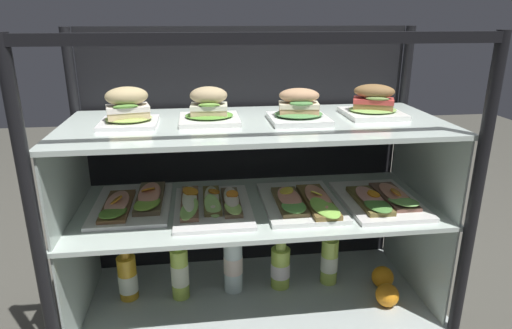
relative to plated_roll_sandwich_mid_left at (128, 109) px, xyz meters
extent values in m
cube|color=#48463E|center=(0.39, -0.01, -0.75)|extent=(6.00, 6.00, 0.02)
cube|color=#B3BDBA|center=(0.39, -0.01, -0.72)|extent=(1.26, 0.56, 0.04)
cylinder|color=black|center=(-0.22, -0.27, -0.25)|extent=(0.04, 0.04, 0.98)
cylinder|color=black|center=(1.01, -0.27, -0.25)|extent=(0.04, 0.04, 0.98)
cylinder|color=black|center=(-0.22, 0.25, -0.25)|extent=(0.04, 0.04, 0.98)
cylinder|color=black|center=(1.01, 0.25, -0.25)|extent=(0.04, 0.04, 0.98)
cube|color=black|center=(0.39, -0.27, 0.22)|extent=(1.23, 0.03, 0.03)
cube|color=black|center=(0.39, 0.26, -0.23)|extent=(1.19, 0.01, 0.93)
cube|color=silver|center=(-0.20, -0.01, -0.52)|extent=(0.01, 0.48, 0.35)
cube|color=silver|center=(0.98, -0.01, -0.52)|extent=(0.01, 0.48, 0.35)
cube|color=silver|center=(0.39, -0.01, -0.34)|extent=(1.21, 0.50, 0.01)
cube|color=silver|center=(-0.20, -0.01, -0.20)|extent=(0.01, 0.48, 0.27)
cube|color=silver|center=(0.98, -0.01, -0.20)|extent=(0.01, 0.48, 0.27)
cube|color=silver|center=(0.39, -0.01, -0.06)|extent=(1.21, 0.50, 0.01)
cube|color=white|center=(0.00, 0.00, -0.04)|extent=(0.17, 0.17, 0.01)
ellipsoid|color=#A1C859|center=(0.00, 0.00, -0.03)|extent=(0.14, 0.12, 0.02)
cube|color=#DEC387|center=(0.00, 0.00, -0.01)|extent=(0.14, 0.11, 0.02)
cube|color=silver|center=(0.00, 0.00, 0.00)|extent=(0.14, 0.11, 0.02)
ellipsoid|color=#5C933C|center=(0.00, -0.04, 0.02)|extent=(0.08, 0.05, 0.02)
ellipsoid|color=tan|center=(0.00, 0.00, 0.04)|extent=(0.14, 0.11, 0.06)
cube|color=white|center=(0.25, 0.01, -0.04)|extent=(0.19, 0.19, 0.01)
ellipsoid|color=#599736|center=(0.25, 0.01, -0.03)|extent=(0.15, 0.13, 0.01)
cube|color=#D8BC87|center=(0.25, 0.01, -0.02)|extent=(0.12, 0.08, 0.02)
cube|color=beige|center=(0.25, 0.01, 0.00)|extent=(0.12, 0.09, 0.01)
ellipsoid|color=#7AB147|center=(0.25, -0.03, 0.01)|extent=(0.07, 0.03, 0.02)
ellipsoid|color=tan|center=(0.25, 0.01, 0.04)|extent=(0.12, 0.09, 0.06)
cube|color=white|center=(0.53, -0.03, -0.04)|extent=(0.18, 0.18, 0.02)
ellipsoid|color=#528C4B|center=(0.53, -0.03, -0.02)|extent=(0.15, 0.13, 0.02)
cube|color=#DEA878|center=(0.53, -0.03, -0.01)|extent=(0.13, 0.09, 0.02)
cube|color=#F0E6BC|center=(0.53, -0.03, 0.00)|extent=(0.13, 0.09, 0.01)
ellipsoid|color=#4F8A45|center=(0.53, -0.06, 0.02)|extent=(0.08, 0.04, 0.02)
ellipsoid|color=tan|center=(0.53, -0.03, 0.04)|extent=(0.14, 0.09, 0.05)
cube|color=white|center=(0.79, 0.02, -0.04)|extent=(0.19, 0.19, 0.02)
ellipsoid|color=#88B658|center=(0.79, 0.02, -0.03)|extent=(0.16, 0.13, 0.01)
cube|color=#9D7241|center=(0.79, 0.02, -0.01)|extent=(0.14, 0.11, 0.02)
cube|color=#C6413B|center=(0.79, 0.02, 0.00)|extent=(0.15, 0.12, 0.02)
ellipsoid|color=#7B9950|center=(0.79, -0.01, 0.02)|extent=(0.08, 0.05, 0.02)
ellipsoid|color=brown|center=(0.79, 0.02, 0.03)|extent=(0.15, 0.12, 0.05)
cube|color=white|center=(-0.02, 0.02, -0.33)|extent=(0.25, 0.35, 0.01)
cube|color=brown|center=(-0.06, -0.01, -0.31)|extent=(0.09, 0.25, 0.01)
ellipsoid|color=#58872F|center=(-0.06, -0.08, -0.30)|extent=(0.10, 0.14, 0.03)
ellipsoid|color=#EBA290|center=(-0.06, -0.01, -0.30)|extent=(0.07, 0.20, 0.01)
cylinder|color=orange|center=(-0.06, -0.01, -0.29)|extent=(0.05, 0.06, 0.03)
cube|color=brown|center=(0.04, 0.04, -0.31)|extent=(0.09, 0.26, 0.02)
ellipsoid|color=#7DAA3A|center=(0.04, -0.04, -0.30)|extent=(0.11, 0.15, 0.02)
ellipsoid|color=#E99984|center=(0.04, 0.04, -0.30)|extent=(0.07, 0.21, 0.02)
cylinder|color=orange|center=(0.03, 0.05, -0.29)|extent=(0.06, 0.06, 0.03)
cube|color=white|center=(0.25, -0.03, -0.33)|extent=(0.25, 0.35, 0.01)
cube|color=brown|center=(0.17, -0.01, -0.31)|extent=(0.06, 0.27, 0.01)
ellipsoid|color=#91C55E|center=(0.17, -0.09, -0.30)|extent=(0.08, 0.14, 0.03)
ellipsoid|color=silver|center=(0.17, -0.01, -0.30)|extent=(0.05, 0.22, 0.02)
cylinder|color=orange|center=(0.18, 0.01, -0.28)|extent=(0.07, 0.07, 0.02)
cube|color=brown|center=(0.25, 0.00, -0.31)|extent=(0.06, 0.24, 0.01)
ellipsoid|color=#99C76A|center=(0.25, -0.07, -0.30)|extent=(0.07, 0.12, 0.05)
ellipsoid|color=beige|center=(0.25, 0.00, -0.30)|extent=(0.05, 0.19, 0.01)
cylinder|color=orange|center=(0.25, 0.02, -0.29)|extent=(0.05, 0.05, 0.01)
cube|color=brown|center=(0.31, -0.02, -0.32)|extent=(0.06, 0.23, 0.01)
ellipsoid|color=#A8D267|center=(0.31, -0.09, -0.30)|extent=(0.06, 0.12, 0.02)
ellipsoid|color=white|center=(0.31, -0.02, -0.30)|extent=(0.05, 0.19, 0.02)
cylinder|color=orange|center=(0.31, -0.02, -0.29)|extent=(0.04, 0.04, 0.01)
cube|color=white|center=(0.54, -0.03, -0.33)|extent=(0.25, 0.35, 0.01)
cube|color=brown|center=(0.50, -0.05, -0.31)|extent=(0.09, 0.23, 0.01)
ellipsoid|color=#65AF4E|center=(0.50, -0.12, -0.30)|extent=(0.08, 0.12, 0.02)
ellipsoid|color=#F19B85|center=(0.50, -0.05, -0.30)|extent=(0.07, 0.18, 0.02)
cylinder|color=yellow|center=(0.50, -0.02, -0.29)|extent=(0.06, 0.06, 0.01)
cube|color=brown|center=(0.59, -0.07, -0.31)|extent=(0.09, 0.27, 0.02)
ellipsoid|color=#8BC94B|center=(0.59, -0.15, -0.30)|extent=(0.11, 0.15, 0.03)
ellipsoid|color=#E99980|center=(0.59, -0.07, -0.29)|extent=(0.07, 0.22, 0.02)
cylinder|color=yellow|center=(0.59, -0.06, -0.28)|extent=(0.05, 0.05, 0.02)
cube|color=white|center=(0.81, -0.05, -0.33)|extent=(0.25, 0.35, 0.01)
cube|color=brown|center=(0.77, -0.08, -0.31)|extent=(0.09, 0.23, 0.01)
ellipsoid|color=#4F8B3C|center=(0.77, -0.15, -0.30)|extent=(0.09, 0.12, 0.02)
ellipsoid|color=#DF9890|center=(0.77, -0.08, -0.30)|extent=(0.07, 0.18, 0.02)
cylinder|color=orange|center=(0.78, -0.09, -0.29)|extent=(0.06, 0.06, 0.02)
cube|color=brown|center=(0.86, -0.05, -0.31)|extent=(0.09, 0.24, 0.01)
ellipsoid|color=#7FC061|center=(0.86, -0.13, -0.30)|extent=(0.11, 0.14, 0.03)
ellipsoid|color=#F4A389|center=(0.86, -0.05, -0.30)|extent=(0.07, 0.19, 0.01)
cylinder|color=orange|center=(0.86, -0.07, -0.29)|extent=(0.05, 0.06, 0.02)
cylinder|color=gold|center=(-0.06, 0.04, -0.62)|extent=(0.07, 0.07, 0.16)
cylinder|color=white|center=(-0.06, 0.04, -0.64)|extent=(0.07, 0.07, 0.07)
cylinder|color=gold|center=(-0.06, 0.04, -0.52)|extent=(0.03, 0.03, 0.04)
cylinder|color=gold|center=(-0.06, 0.04, -0.49)|extent=(0.04, 0.04, 0.01)
cylinder|color=#B4D54E|center=(0.12, 0.02, -0.60)|extent=(0.06, 0.06, 0.19)
cylinder|color=#E8EECD|center=(0.12, 0.02, -0.60)|extent=(0.06, 0.06, 0.08)
cylinder|color=#AFD948|center=(0.12, 0.02, -0.48)|extent=(0.03, 0.03, 0.04)
cylinder|color=gold|center=(0.12, 0.02, -0.46)|extent=(0.04, 0.04, 0.02)
cylinder|color=white|center=(0.32, 0.04, -0.60)|extent=(0.07, 0.07, 0.20)
cylinder|color=silver|center=(0.32, 0.04, -0.59)|extent=(0.07, 0.07, 0.06)
cylinder|color=white|center=(0.32, 0.04, -0.48)|extent=(0.04, 0.04, 0.03)
cylinder|color=black|center=(0.32, 0.04, -0.46)|extent=(0.04, 0.04, 0.01)
cylinder|color=#B3D44E|center=(0.49, 0.04, -0.62)|extent=(0.07, 0.07, 0.16)
cylinder|color=silver|center=(0.49, 0.04, -0.63)|extent=(0.07, 0.07, 0.05)
cylinder|color=#B0CC55|center=(0.49, 0.04, -0.52)|extent=(0.04, 0.04, 0.04)
cylinder|color=black|center=(0.49, 0.04, -0.49)|extent=(0.04, 0.04, 0.02)
cylinder|color=#B3D354|center=(0.68, 0.05, -0.61)|extent=(0.06, 0.06, 0.18)
cylinder|color=white|center=(0.68, 0.05, -0.62)|extent=(0.06, 0.06, 0.06)
cylinder|color=#AFC843|center=(0.68, 0.05, -0.50)|extent=(0.04, 0.04, 0.05)
cylinder|color=silver|center=(0.68, 0.05, -0.47)|extent=(0.04, 0.04, 0.01)
sphere|color=orange|center=(0.84, -0.12, -0.66)|extent=(0.08, 0.08, 0.08)
sphere|color=orange|center=(0.87, -0.01, -0.66)|extent=(0.08, 0.08, 0.08)
camera|label=1|loc=(0.21, -1.37, 0.27)|focal=30.97mm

